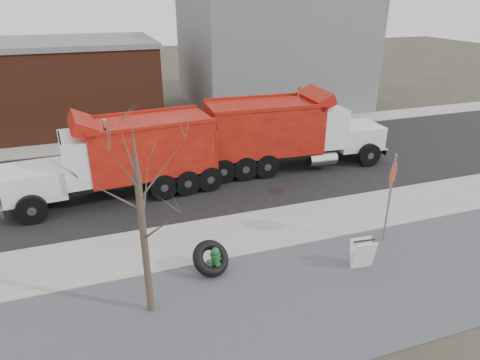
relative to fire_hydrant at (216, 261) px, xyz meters
name	(u,v)px	position (x,y,z in m)	size (l,w,h in m)	color
ground	(234,241)	(1.09, 1.55, -0.40)	(120.00, 120.00, 0.00)	#383328
gravel_verge	(274,304)	(1.09, -1.95, -0.39)	(60.00, 5.00, 0.03)	slate
sidewalk	(231,236)	(1.09, 1.80, -0.37)	(60.00, 2.50, 0.06)	#9E9B93
curb	(221,219)	(1.09, 3.10, -0.35)	(60.00, 0.15, 0.11)	#9E9B93
road	(191,174)	(1.09, 7.85, -0.39)	(60.00, 9.40, 0.02)	black
far_sidewalk	(169,138)	(1.09, 13.55, -0.37)	(60.00, 2.00, 0.06)	#9E9B93
building_grey	(272,50)	(10.09, 19.55, 3.60)	(12.00, 10.00, 8.00)	slate
bare_tree	(140,200)	(-2.11, -1.05, 2.89)	(3.20, 3.20, 5.20)	#382D23
fire_hydrant	(216,261)	(0.00, 0.00, 0.00)	(0.50, 0.48, 0.88)	#266433
truck_tire	(211,258)	(-0.13, 0.06, 0.11)	(1.43, 1.36, 1.04)	black
stop_sign	(391,185)	(5.90, -0.18, 1.74)	(0.70, 0.55, 3.19)	gray
sandwich_board	(362,254)	(4.30, -1.25, 0.11)	(0.74, 0.51, 0.97)	white
dump_truck_red_a	(287,130)	(5.68, 7.25, 1.46)	(9.13, 2.92, 3.65)	black
dump_truck_red_b	(124,154)	(-1.96, 6.50, 1.41)	(8.49, 3.10, 3.56)	black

